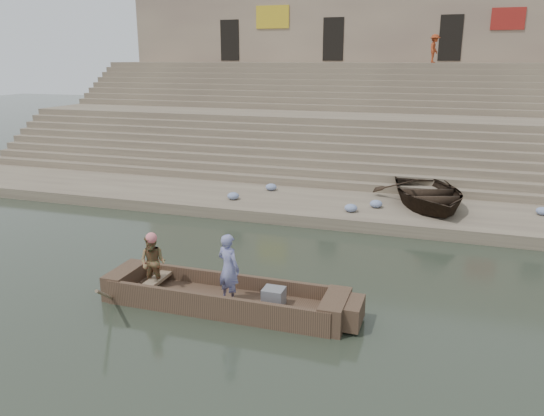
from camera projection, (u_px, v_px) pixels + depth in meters
The scene contains 14 objects.
ground at pixel (198, 297), 12.59m from camera, with size 120.00×120.00×0.00m, color #263024.
lower_landing at pixel (292, 204), 19.86m from camera, with size 32.00×4.00×0.40m, color gray.
mid_landing at pixel (334, 143), 26.39m from camera, with size 32.00×3.00×2.80m, color gray.
upper_landing at pixel (358, 107), 32.47m from camera, with size 32.00×3.00×5.20m, color gray.
ghat_steps at pixel (341, 131), 27.83m from camera, with size 32.00×11.00×5.20m.
building_wall at pixel (370, 56), 35.31m from camera, with size 32.00×5.07×11.20m.
main_rowboat at pixel (224, 302), 12.08m from camera, with size 5.00×1.30×0.22m, color brown.
rowboat_trim at pixel (232, 296), 11.96m from camera, with size 6.04×2.63×1.99m.
standing_man at pixel (229, 268), 11.68m from camera, with size 0.57×0.38×1.58m, color navy.
rowing_man at pixel (153, 263), 12.34m from camera, with size 0.64×0.50×1.32m, color #297C3C.
television at pixel (273, 297), 11.64m from camera, with size 0.46×0.42×0.40m.
beached_rowboat at pixel (428, 193), 18.77m from camera, with size 3.29×4.61×0.95m, color #2D2116.
pedestrian at pixel (434, 49), 29.79m from camera, with size 1.00×0.57×1.54m, color #963819.
cloth_bundles at pixel (350, 201), 19.08m from camera, with size 11.03×2.50×0.26m.
Camera 1 is at (5.28, -10.42, 5.44)m, focal length 35.22 mm.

